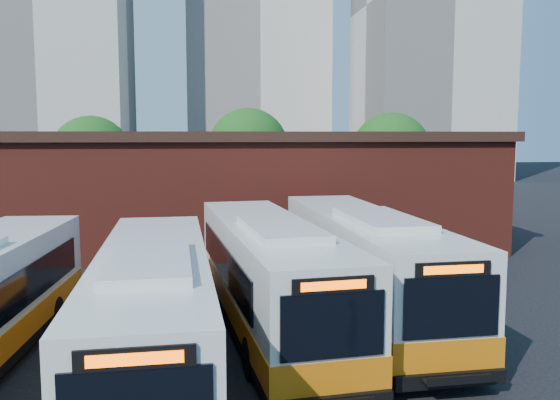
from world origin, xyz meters
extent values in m
plane|color=black|center=(0.00, 0.00, 0.00)|extent=(220.00, 220.00, 0.00)
cube|color=black|center=(-6.49, 2.42, 2.12)|extent=(0.60, 9.64, 1.08)
cylinder|color=black|center=(-6.47, 5.31, 0.52)|extent=(0.39, 1.05, 1.03)
cube|color=silver|center=(-2.90, 0.75, 1.86)|extent=(3.23, 12.66, 2.98)
cube|color=orange|center=(-2.90, 0.75, 0.99)|extent=(3.29, 12.72, 0.73)
cube|color=black|center=(-2.90, 0.75, 0.47)|extent=(3.28, 12.71, 0.26)
cube|color=black|center=(-2.62, -5.57, 3.01)|extent=(1.78, 0.14, 0.33)
cube|color=#FF5905|center=(-2.62, -5.60, 3.01)|extent=(1.41, 0.08, 0.19)
cube|color=black|center=(-4.28, 1.10, 2.15)|extent=(0.50, 9.79, 1.10)
cube|color=black|center=(-1.56, 1.23, 2.15)|extent=(0.50, 9.79, 1.10)
cube|color=silver|center=(-2.83, -0.82, 3.45)|extent=(2.01, 4.47, 0.23)
cylinder|color=black|center=(-4.26, 4.04, 0.52)|extent=(0.38, 1.06, 1.05)
cylinder|color=black|center=(-1.85, 4.15, 0.52)|extent=(0.38, 1.06, 1.05)
cube|color=silver|center=(0.43, 4.35, 1.91)|extent=(4.08, 13.13, 3.07)
cube|color=orange|center=(0.43, 4.35, 1.02)|extent=(4.14, 13.19, 0.75)
cube|color=black|center=(0.43, 4.35, 0.48)|extent=(4.13, 13.17, 0.27)
cube|color=black|center=(1.11, -2.10, 2.21)|extent=(2.33, 0.31, 1.45)
cube|color=black|center=(1.11, -2.11, 3.10)|extent=(1.83, 0.26, 0.34)
cube|color=#FF5905|center=(1.12, -2.15, 3.10)|extent=(1.45, 0.17, 0.19)
cube|color=black|center=(-1.00, 4.63, 2.21)|extent=(1.11, 10.02, 1.13)
cube|color=black|center=(1.78, 4.93, 2.21)|extent=(1.11, 10.02, 1.13)
cube|color=silver|center=(0.60, 2.75, 3.55)|extent=(2.33, 4.69, 0.24)
cylinder|color=black|center=(-0.42, 0.58, 0.54)|extent=(0.45, 1.11, 1.08)
cylinder|color=black|center=(2.05, 0.84, 0.54)|extent=(0.45, 1.11, 1.08)
cylinder|color=black|center=(-1.16, 7.65, 0.54)|extent=(0.45, 1.11, 1.08)
cylinder|color=black|center=(1.31, 7.91, 0.54)|extent=(0.45, 1.11, 1.08)
cube|color=silver|center=(3.83, 5.35, 1.95)|extent=(3.41, 13.27, 3.12)
cube|color=orange|center=(3.83, 5.35, 1.04)|extent=(3.46, 13.33, 0.77)
cube|color=black|center=(3.83, 5.35, 0.49)|extent=(3.45, 13.32, 0.27)
cube|color=black|center=(4.14, -1.25, 2.25)|extent=(2.38, 0.18, 1.48)
cube|color=black|center=(4.14, -1.26, 3.16)|extent=(1.86, 0.15, 0.35)
cube|color=#FF5905|center=(4.14, -1.30, 3.16)|extent=(1.48, 0.09, 0.20)
cube|color=black|center=(4.14, -1.32, 0.49)|extent=(2.80, 0.28, 0.35)
cube|color=black|center=(4.15, -1.57, 0.60)|extent=(1.61, 0.49, 0.07)
cube|color=black|center=(4.16, -1.76, 0.68)|extent=(1.59, 0.12, 0.20)
cube|color=black|center=(2.39, 5.73, 2.25)|extent=(0.53, 10.25, 1.15)
cube|color=black|center=(5.23, 5.86, 2.25)|extent=(0.53, 10.25, 1.15)
cube|color=silver|center=(3.91, 3.71, 3.62)|extent=(2.11, 4.69, 0.24)
cylinder|color=black|center=(2.74, 1.57, 0.55)|extent=(0.40, 1.11, 1.10)
cylinder|color=black|center=(5.27, 1.69, 0.55)|extent=(0.40, 1.11, 1.10)
cylinder|color=black|center=(2.40, 8.80, 0.55)|extent=(0.40, 1.11, 1.10)
cylinder|color=black|center=(4.93, 8.92, 0.55)|extent=(0.40, 1.11, 1.10)
cube|color=maroon|center=(0.00, 20.00, 3.00)|extent=(28.00, 12.00, 6.00)
cube|color=black|center=(0.00, 20.00, 6.15)|extent=(28.60, 12.60, 0.50)
cube|color=black|center=(3.00, 13.97, 1.20)|extent=(1.20, 0.08, 2.40)
cylinder|color=#382314|center=(-10.00, 32.00, 1.35)|extent=(0.36, 0.36, 2.70)
sphere|color=#194C15|center=(-10.00, 32.00, 4.65)|extent=(6.00, 6.00, 6.00)
cylinder|color=#382314|center=(2.00, 34.00, 1.48)|extent=(0.36, 0.36, 2.95)
sphere|color=#194C15|center=(2.00, 34.00, 5.08)|extent=(6.56, 6.56, 6.56)
cylinder|color=#382314|center=(13.00, 31.00, 1.40)|extent=(0.36, 0.36, 2.81)
sphere|color=#194C15|center=(13.00, 31.00, 4.84)|extent=(6.24, 6.24, 6.24)
cube|color=beige|center=(30.00, 68.00, 24.00)|extent=(18.00, 18.00, 48.00)
camera|label=1|loc=(-1.57, -14.14, 6.29)|focal=38.00mm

